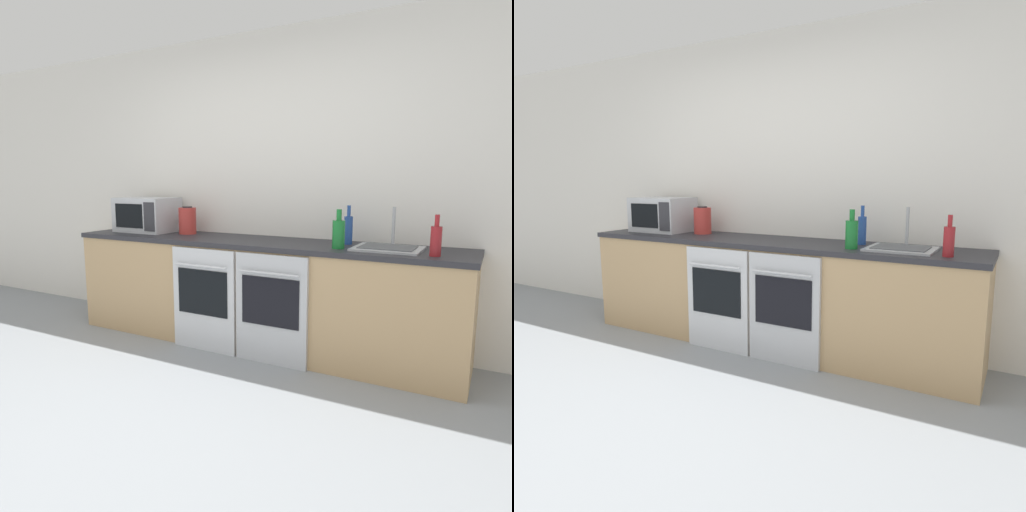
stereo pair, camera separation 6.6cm
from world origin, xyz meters
TOP-DOWN VIEW (x-y plane):
  - ground_plane at (0.00, 0.00)m, footprint 16.00×16.00m
  - wall_back at (0.00, 1.96)m, footprint 10.00×0.06m
  - counter_back at (0.00, 1.61)m, footprint 3.33×0.65m
  - oven_left at (-0.30, 1.28)m, footprint 0.58×0.06m
  - oven_right at (0.30, 1.28)m, footprint 0.58×0.06m
  - microwave at (-1.20, 1.68)m, footprint 0.53×0.39m
  - bottle_red at (1.39, 1.46)m, footprint 0.07×0.07m
  - bottle_green at (0.74, 1.48)m, footprint 0.09×0.09m
  - bottle_blue at (0.73, 1.73)m, footprint 0.06×0.06m
  - kettle at (-0.76, 1.70)m, footprint 0.16×0.16m
  - sink at (1.06, 1.60)m, footprint 0.46×0.40m

SIDE VIEW (x-z plane):
  - ground_plane at x=0.00m, z-range 0.00..0.00m
  - oven_left at x=-0.30m, z-range 0.01..0.84m
  - oven_right at x=0.30m, z-range 0.01..0.84m
  - counter_back at x=0.00m, z-range 0.00..0.89m
  - sink at x=1.06m, z-range 0.76..1.05m
  - bottle_red at x=1.39m, z-range 0.86..1.12m
  - bottle_green at x=0.74m, z-range 0.85..1.13m
  - bottle_blue at x=0.73m, z-range 0.85..1.15m
  - kettle at x=-0.76m, z-range 0.88..1.13m
  - microwave at x=-1.20m, z-range 0.88..1.20m
  - wall_back at x=0.00m, z-range 0.00..2.60m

